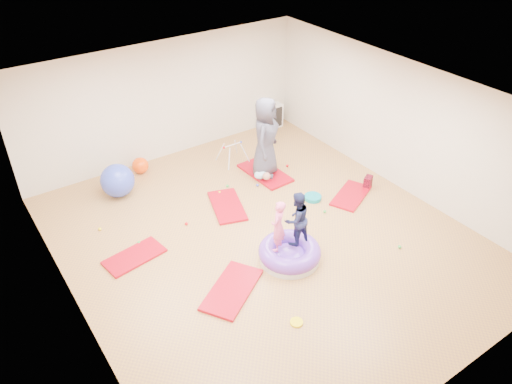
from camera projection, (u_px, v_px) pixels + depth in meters
room at (266, 176)px, 8.76m from camera, size 7.01×8.01×2.81m
gym_mat_front_left at (232, 290)px, 8.37m from camera, size 1.40×1.20×0.05m
gym_mat_mid_left at (134, 257)px, 9.07m from camera, size 1.15×0.70×0.05m
gym_mat_center_back at (227, 206)px, 10.39m from camera, size 0.93×1.31×0.05m
gym_mat_right at (351, 196)px, 10.71m from camera, size 1.23×0.96×0.05m
gym_mat_rear_right at (265, 173)px, 11.48m from camera, size 0.72×1.35×0.06m
inflatable_cushion at (290, 253)px, 8.97m from camera, size 1.13×1.13×0.36m
child_pink at (278, 224)px, 8.56m from camera, size 0.43×0.41×0.99m
child_navy at (297, 217)px, 8.69m from camera, size 0.52×0.41×1.05m
adult_caregiver at (265, 137)px, 10.92m from camera, size 1.06×1.01×1.82m
infant at (263, 174)px, 11.15m from camera, size 0.38×0.39×0.22m
ball_pit_balls at (243, 212)px, 10.20m from camera, size 4.56×3.76×0.06m
exercise_ball_blue at (117, 181)px, 10.58m from camera, size 0.72×0.72×0.72m
exercise_ball_orange at (140, 166)px, 11.44m from camera, size 0.38×0.38×0.38m
infant_play_gym at (233, 150)px, 11.76m from camera, size 0.63×0.60×0.48m
cube_shelf at (270, 116)px, 13.32m from camera, size 0.64×0.32×0.64m
balance_disc at (313, 197)px, 10.62m from camera, size 0.36×0.36×0.08m
backpack at (368, 182)px, 10.96m from camera, size 0.27×0.23×0.27m
yellow_toy at (297, 322)px, 7.79m from camera, size 0.21×0.21×0.03m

